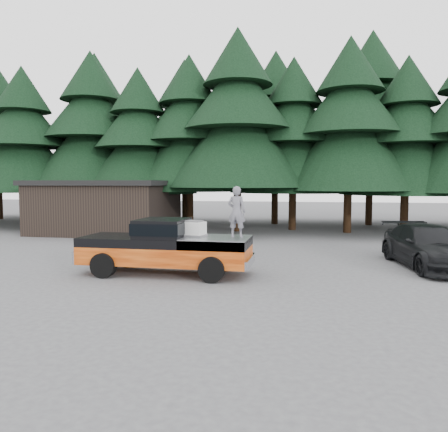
% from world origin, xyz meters
% --- Properties ---
extents(ground, '(120.00, 120.00, 0.00)m').
position_xyz_m(ground, '(0.00, 0.00, 0.00)').
color(ground, '#48484A').
rests_on(ground, ground).
extents(pickup_truck, '(6.00, 2.04, 1.33)m').
position_xyz_m(pickup_truck, '(-1.23, 0.66, 0.67)').
color(pickup_truck, orange).
rests_on(pickup_truck, ground).
extents(truck_cab, '(1.66, 1.90, 0.59)m').
position_xyz_m(truck_cab, '(-1.33, 0.66, 1.62)').
color(truck_cab, black).
rests_on(truck_cab, pickup_truck).
extents(air_compressor, '(0.79, 0.69, 0.48)m').
position_xyz_m(air_compressor, '(-0.24, 0.78, 1.57)').
color(air_compressor, silver).
rests_on(air_compressor, pickup_truck).
extents(man_on_bed, '(0.68, 0.50, 1.72)m').
position_xyz_m(man_on_bed, '(1.21, 0.92, 2.19)').
color(man_on_bed, slate).
rests_on(man_on_bed, pickup_truck).
extents(parked_car, '(3.06, 5.71, 1.57)m').
position_xyz_m(parked_car, '(8.04, 3.72, 0.79)').
color(parked_car, black).
rests_on(parked_car, ground).
extents(utility_building, '(8.40, 6.40, 3.30)m').
position_xyz_m(utility_building, '(-9.00, 12.00, 1.67)').
color(utility_building, black).
rests_on(utility_building, ground).
extents(treeline, '(60.15, 16.05, 17.50)m').
position_xyz_m(treeline, '(0.42, 17.20, 7.72)').
color(treeline, black).
rests_on(treeline, ground).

